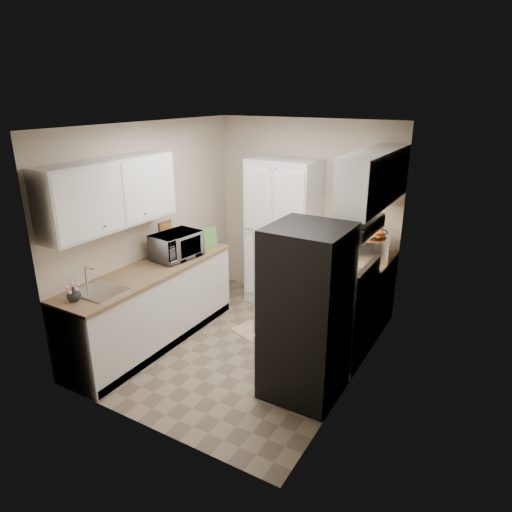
{
  "coord_description": "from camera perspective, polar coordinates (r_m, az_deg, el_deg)",
  "views": [
    {
      "loc": [
        2.47,
        -3.97,
        2.81
      ],
      "look_at": [
        0.07,
        0.15,
        1.09
      ],
      "focal_mm": 32.0,
      "sensor_mm": 36.0,
      "label": 1
    }
  ],
  "objects": [
    {
      "name": "ground",
      "position": [
        5.45,
        -1.42,
        -11.18
      ],
      "size": [
        3.2,
        3.2,
        0.0
      ],
      "primitive_type": "plane",
      "color": "#7A6B56",
      "rests_on": "ground"
    },
    {
      "name": "room_shell",
      "position": [
        4.82,
        -1.83,
        5.62
      ],
      "size": [
        2.64,
        3.24,
        2.52
      ],
      "color": "beige",
      "rests_on": "ground"
    },
    {
      "name": "pantry_cabinet",
      "position": [
        6.19,
        3.32,
        2.81
      ],
      "size": [
        0.9,
        0.55,
        2.0
      ],
      "primitive_type": "cube",
      "color": "silver",
      "rests_on": "ground"
    },
    {
      "name": "base_cabinet_left",
      "position": [
        5.49,
        -12.76,
        -6.28
      ],
      "size": [
        0.6,
        2.3,
        0.88
      ],
      "primitive_type": "cube",
      "color": "silver",
      "rests_on": "ground"
    },
    {
      "name": "countertop_left",
      "position": [
        5.3,
        -13.13,
        -1.81
      ],
      "size": [
        0.63,
        2.33,
        0.04
      ],
      "primitive_type": "cube",
      "color": "#846647",
      "rests_on": "base_cabinet_left"
    },
    {
      "name": "base_cabinet_right",
      "position": [
        5.86,
        13.08,
        -4.54
      ],
      "size": [
        0.6,
        0.8,
        0.88
      ],
      "primitive_type": "cube",
      "color": "silver",
      "rests_on": "ground"
    },
    {
      "name": "countertop_right",
      "position": [
        5.69,
        13.43,
        -0.32
      ],
      "size": [
        0.63,
        0.83,
        0.04
      ],
      "primitive_type": "cube",
      "color": "#846647",
      "rests_on": "base_cabinet_right"
    },
    {
      "name": "electric_range",
      "position": [
        5.16,
        10.19,
        -7.35
      ],
      "size": [
        0.71,
        0.78,
        1.13
      ],
      "color": "#B7B7BC",
      "rests_on": "ground"
    },
    {
      "name": "refrigerator",
      "position": [
        4.34,
        6.3,
        -7.14
      ],
      "size": [
        0.7,
        0.72,
        1.7
      ],
      "primitive_type": "cube",
      "color": "#B7B7BC",
      "rests_on": "ground"
    },
    {
      "name": "microwave",
      "position": [
        5.53,
        -9.91,
        1.28
      ],
      "size": [
        0.45,
        0.61,
        0.31
      ],
      "primitive_type": "imported",
      "rotation": [
        0.0,
        0.0,
        1.44
      ],
      "color": "#ACABB0",
      "rests_on": "countertop_left"
    },
    {
      "name": "wine_bottle",
      "position": [
        5.78,
        -8.01,
        1.96
      ],
      "size": [
        0.07,
        0.07,
        0.27
      ],
      "primitive_type": "cylinder",
      "color": "black",
      "rests_on": "countertop_left"
    },
    {
      "name": "flower_vase",
      "position": [
        4.7,
        -21.84,
        -4.43
      ],
      "size": [
        0.17,
        0.17,
        0.14
      ],
      "primitive_type": "imported",
      "rotation": [
        0.0,
        0.0,
        -0.37
      ],
      "color": "white",
      "rests_on": "countertop_left"
    },
    {
      "name": "cutting_board",
      "position": [
        5.85,
        -5.84,
        2.27
      ],
      "size": [
        0.09,
        0.21,
        0.27
      ],
      "primitive_type": "cube",
      "rotation": [
        0.0,
        0.0,
        -0.37
      ],
      "color": "#559644",
      "rests_on": "countertop_left"
    },
    {
      "name": "toaster_oven",
      "position": [
        5.66,
        14.63,
        1.01
      ],
      "size": [
        0.43,
        0.5,
        0.25
      ],
      "primitive_type": "cube",
      "rotation": [
        0.0,
        0.0,
        0.22
      ],
      "color": "silver",
      "rests_on": "countertop_right"
    },
    {
      "name": "fruit_basket",
      "position": [
        5.62,
        14.74,
        2.87
      ],
      "size": [
        0.34,
        0.34,
        0.12
      ],
      "primitive_type": null,
      "rotation": [
        0.0,
        0.0,
        0.24
      ],
      "color": "#FC560C",
      "rests_on": "toaster_oven"
    },
    {
      "name": "kitchen_mat",
      "position": [
        5.85,
        1.16,
        -8.81
      ],
      "size": [
        0.71,
        0.87,
        0.01
      ],
      "primitive_type": "cube",
      "rotation": [
        0.0,
        0.0,
        -0.36
      ],
      "color": "tan",
      "rests_on": "ground"
    }
  ]
}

